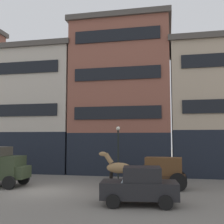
{
  "coord_description": "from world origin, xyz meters",
  "views": [
    {
      "loc": [
        7.64,
        -16.22,
        3.27
      ],
      "look_at": [
        3.93,
        1.97,
        4.95
      ],
      "focal_mm": 44.72,
      "sensor_mm": 36.0,
      "label": 1
    }
  ],
  "objects_px": {
    "cargo_wagon": "(163,170)",
    "sedan_light": "(140,186)",
    "draft_horse": "(118,168)",
    "streetlamp_curbside": "(118,145)"
  },
  "relations": [
    {
      "from": "cargo_wagon",
      "to": "streetlamp_curbside",
      "type": "relative_size",
      "value": 0.72
    },
    {
      "from": "streetlamp_curbside",
      "to": "draft_horse",
      "type": "bearing_deg",
      "value": -80.43
    },
    {
      "from": "cargo_wagon",
      "to": "streetlamp_curbside",
      "type": "xyz_separation_m",
      "value": [
        -3.48,
        3.17,
        1.52
      ]
    },
    {
      "from": "draft_horse",
      "to": "streetlamp_curbside",
      "type": "bearing_deg",
      "value": 99.57
    },
    {
      "from": "sedan_light",
      "to": "streetlamp_curbside",
      "type": "distance_m",
      "value": 8.33
    },
    {
      "from": "cargo_wagon",
      "to": "sedan_light",
      "type": "relative_size",
      "value": 0.77
    },
    {
      "from": "cargo_wagon",
      "to": "draft_horse",
      "type": "relative_size",
      "value": 1.27
    },
    {
      "from": "draft_horse",
      "to": "sedan_light",
      "type": "distance_m",
      "value": 5.0
    },
    {
      "from": "sedan_light",
      "to": "cargo_wagon",
      "type": "bearing_deg",
      "value": 77.56
    },
    {
      "from": "draft_horse",
      "to": "sedan_light",
      "type": "xyz_separation_m",
      "value": [
        1.94,
        -4.59,
        -0.36
      ]
    }
  ]
}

